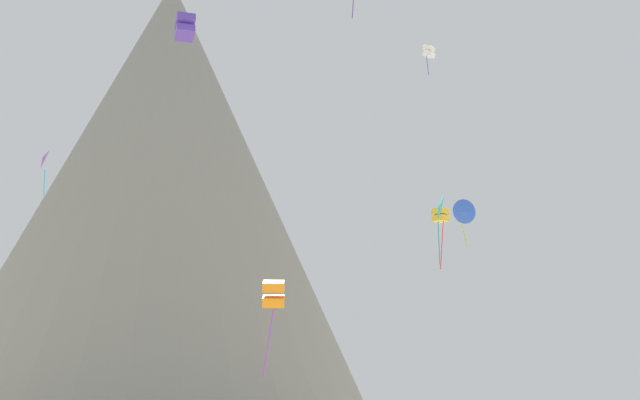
{
  "coord_description": "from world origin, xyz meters",
  "views": [
    {
      "loc": [
        -5.52,
        -25.18,
        4.88
      ],
      "look_at": [
        2.99,
        44.36,
        22.16
      ],
      "focal_mm": 46.89,
      "sensor_mm": 36.0,
      "label": 1
    }
  ],
  "objects_px": {
    "kite_orange_low": "(273,294)",
    "kite_blue_mid": "(465,212)",
    "kite_teal_mid": "(440,207)",
    "rock_massif": "(158,227)",
    "kite_white_high": "(429,52)",
    "kite_violet_mid": "(44,159)",
    "kite_indigo_high": "(185,27)",
    "kite_gold_mid": "(441,216)"
  },
  "relations": [
    {
      "from": "kite_white_high",
      "to": "kite_gold_mid",
      "type": "xyz_separation_m",
      "value": [
        -1.82,
        -8.94,
        -19.94
      ]
    },
    {
      "from": "kite_teal_mid",
      "to": "rock_massif",
      "type": "bearing_deg",
      "value": -140.12
    },
    {
      "from": "kite_white_high",
      "to": "kite_indigo_high",
      "type": "xyz_separation_m",
      "value": [
        -24.03,
        -30.82,
        -13.22
      ]
    },
    {
      "from": "kite_gold_mid",
      "to": "kite_teal_mid",
      "type": "height_order",
      "value": "kite_teal_mid"
    },
    {
      "from": "kite_white_high",
      "to": "kite_blue_mid",
      "type": "height_order",
      "value": "kite_white_high"
    },
    {
      "from": "rock_massif",
      "to": "kite_teal_mid",
      "type": "relative_size",
      "value": 14.09
    },
    {
      "from": "rock_massif",
      "to": "kite_indigo_high",
      "type": "xyz_separation_m",
      "value": [
        6.51,
        -72.73,
        -2.26
      ]
    },
    {
      "from": "kite_white_high",
      "to": "kite_violet_mid",
      "type": "height_order",
      "value": "kite_white_high"
    },
    {
      "from": "kite_indigo_high",
      "to": "kite_violet_mid",
      "type": "xyz_separation_m",
      "value": [
        -12.97,
        23.24,
        -2.25
      ]
    },
    {
      "from": "rock_massif",
      "to": "kite_teal_mid",
      "type": "bearing_deg",
      "value": -63.62
    },
    {
      "from": "kite_teal_mid",
      "to": "kite_violet_mid",
      "type": "relative_size",
      "value": 1.44
    },
    {
      "from": "rock_massif",
      "to": "kite_blue_mid",
      "type": "bearing_deg",
      "value": -57.27
    },
    {
      "from": "kite_violet_mid",
      "to": "kite_blue_mid",
      "type": "bearing_deg",
      "value": 72.93
    },
    {
      "from": "kite_white_high",
      "to": "kite_violet_mid",
      "type": "distance_m",
      "value": 40.81
    },
    {
      "from": "kite_orange_low",
      "to": "kite_blue_mid",
      "type": "relative_size",
      "value": 1.3
    },
    {
      "from": "kite_white_high",
      "to": "kite_teal_mid",
      "type": "xyz_separation_m",
      "value": [
        -3.11,
        -13.4,
        -20.26
      ]
    },
    {
      "from": "kite_teal_mid",
      "to": "kite_violet_mid",
      "type": "bearing_deg",
      "value": -86.26
    },
    {
      "from": "rock_massif",
      "to": "kite_white_high",
      "type": "bearing_deg",
      "value": -53.92
    },
    {
      "from": "kite_orange_low",
      "to": "kite_teal_mid",
      "type": "distance_m",
      "value": 23.87
    },
    {
      "from": "rock_massif",
      "to": "kite_indigo_high",
      "type": "distance_m",
      "value": 73.06
    },
    {
      "from": "kite_white_high",
      "to": "kite_orange_low",
      "type": "distance_m",
      "value": 45.6
    },
    {
      "from": "kite_violet_mid",
      "to": "kite_white_high",
      "type": "bearing_deg",
      "value": 83.82
    },
    {
      "from": "kite_violet_mid",
      "to": "kite_blue_mid",
      "type": "distance_m",
      "value": 38.15
    },
    {
      "from": "kite_teal_mid",
      "to": "kite_violet_mid",
      "type": "xyz_separation_m",
      "value": [
        -33.89,
        5.83,
        4.79
      ]
    },
    {
      "from": "kite_indigo_high",
      "to": "kite_blue_mid",
      "type": "xyz_separation_m",
      "value": [
        25.01,
        23.69,
        -5.84
      ]
    },
    {
      "from": "kite_indigo_high",
      "to": "kite_violet_mid",
      "type": "bearing_deg",
      "value": -71.51
    },
    {
      "from": "kite_indigo_high",
      "to": "kite_teal_mid",
      "type": "xyz_separation_m",
      "value": [
        20.92,
        17.41,
        -7.04
      ]
    },
    {
      "from": "kite_gold_mid",
      "to": "kite_orange_low",
      "type": "xyz_separation_m",
      "value": [
        -16.28,
        -20.35,
        -9.97
      ]
    },
    {
      "from": "kite_orange_low",
      "to": "kite_blue_mid",
      "type": "height_order",
      "value": "kite_blue_mid"
    },
    {
      "from": "rock_massif",
      "to": "kite_indigo_high",
      "type": "relative_size",
      "value": 54.36
    },
    {
      "from": "kite_white_high",
      "to": "rock_massif",
      "type": "bearing_deg",
      "value": -106.35
    },
    {
      "from": "kite_white_high",
      "to": "kite_orange_low",
      "type": "xyz_separation_m",
      "value": [
        -18.09,
        -29.29,
        -29.9
      ]
    },
    {
      "from": "kite_blue_mid",
      "to": "kite_teal_mid",
      "type": "bearing_deg",
      "value": -131.55
    },
    {
      "from": "kite_indigo_high",
      "to": "kite_violet_mid",
      "type": "relative_size",
      "value": 0.37
    },
    {
      "from": "kite_violet_mid",
      "to": "kite_orange_low",
      "type": "bearing_deg",
      "value": 23.3
    },
    {
      "from": "kite_teal_mid",
      "to": "kite_blue_mid",
      "type": "relative_size",
      "value": 1.37
    },
    {
      "from": "kite_indigo_high",
      "to": "kite_orange_low",
      "type": "bearing_deg",
      "value": -176.24
    },
    {
      "from": "kite_white_high",
      "to": "kite_teal_mid",
      "type": "height_order",
      "value": "kite_white_high"
    },
    {
      "from": "rock_massif",
      "to": "kite_blue_mid",
      "type": "relative_size",
      "value": 19.26
    },
    {
      "from": "kite_teal_mid",
      "to": "kite_blue_mid",
      "type": "height_order",
      "value": "kite_blue_mid"
    },
    {
      "from": "kite_teal_mid",
      "to": "kite_violet_mid",
      "type": "distance_m",
      "value": 34.72
    },
    {
      "from": "kite_gold_mid",
      "to": "kite_violet_mid",
      "type": "relative_size",
      "value": 1.26
    }
  ]
}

